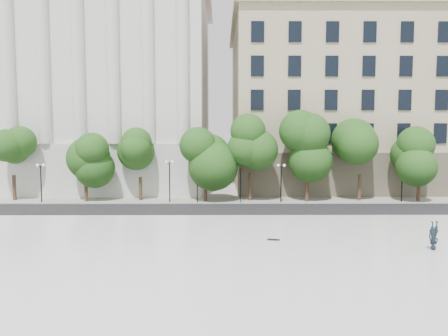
# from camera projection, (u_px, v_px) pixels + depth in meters

# --- Properties ---
(ground) EXTENTS (160.00, 160.00, 0.00)m
(ground) POSITION_uv_depth(u_px,v_px,m) (219.00, 278.00, 22.13)
(ground) COLOR beige
(ground) RESTS_ON ground
(plaza) EXTENTS (44.00, 22.00, 0.45)m
(plaza) POSITION_uv_depth(u_px,v_px,m) (219.00, 256.00, 25.10)
(plaza) COLOR white
(plaza) RESTS_ON ground
(street) EXTENTS (60.00, 8.00, 0.02)m
(street) POSITION_uv_depth(u_px,v_px,m) (220.00, 211.00, 40.06)
(street) COLOR black
(street) RESTS_ON ground
(far_sidewalk) EXTENTS (60.00, 4.00, 0.12)m
(far_sidewalk) POSITION_uv_depth(u_px,v_px,m) (220.00, 200.00, 46.03)
(far_sidewalk) COLOR #A7A59A
(far_sidewalk) RESTS_ON ground
(building_west) EXTENTS (31.50, 27.65, 25.60)m
(building_west) POSITION_uv_depth(u_px,v_px,m) (95.00, 90.00, 59.32)
(building_west) COLOR silver
(building_west) RESTS_ON ground
(building_east) EXTENTS (36.00, 26.15, 23.00)m
(building_east) POSITION_uv_depth(u_px,v_px,m) (365.00, 103.00, 60.04)
(building_east) COLOR tan
(building_east) RESTS_ON ground
(traffic_light_west) EXTENTS (0.79, 1.62, 4.14)m
(traffic_light_west) POSITION_uv_depth(u_px,v_px,m) (197.00, 168.00, 44.01)
(traffic_light_west) COLOR black
(traffic_light_west) RESTS_ON ground
(traffic_light_east) EXTENTS (0.41, 1.58, 4.13)m
(traffic_light_east) POSITION_uv_depth(u_px,v_px,m) (241.00, 168.00, 44.04)
(traffic_light_east) COLOR black
(traffic_light_east) RESTS_ON ground
(person_lying) EXTENTS (0.89, 1.79, 0.47)m
(person_lying) POSITION_uv_depth(u_px,v_px,m) (433.00, 246.00, 25.59)
(person_lying) COLOR black
(person_lying) RESTS_ON plaza
(skateboard) EXTENTS (0.80, 0.33, 0.08)m
(skateboard) POSITION_uv_depth(u_px,v_px,m) (273.00, 240.00, 27.85)
(skateboard) COLOR black
(skateboard) RESTS_ON plaza
(street_trees) EXTENTS (46.09, 5.20, 7.71)m
(street_trees) POSITION_uv_depth(u_px,v_px,m) (243.00, 154.00, 45.04)
(street_trees) COLOR #382619
(street_trees) RESTS_ON ground
(lamp_posts) EXTENTS (37.72, 0.28, 4.39)m
(lamp_posts) POSITION_uv_depth(u_px,v_px,m) (225.00, 175.00, 44.39)
(lamp_posts) COLOR black
(lamp_posts) RESTS_ON ground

